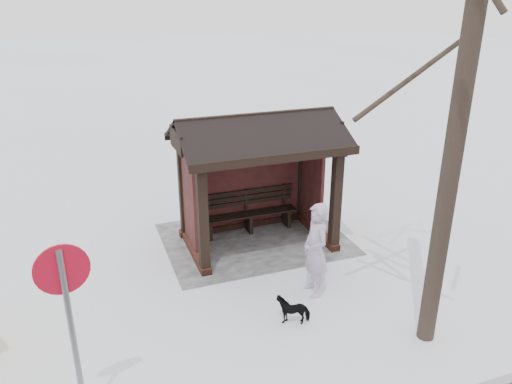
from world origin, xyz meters
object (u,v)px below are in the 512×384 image
pedestrian (316,250)px  dog (293,309)px  bus_shelter (255,153)px  road_sign (67,300)px

pedestrian → dog: 1.21m
bus_shelter → road_sign: bus_shelter is taller
pedestrian → road_sign: (4.32, 1.65, 0.95)m
pedestrian → dog: size_ratio=3.16×
bus_shelter → pedestrian: (-0.30, 2.50, -1.22)m
bus_shelter → pedestrian: 2.80m
dog → road_sign: road_sign is taller
pedestrian → bus_shelter: bearing=-171.4°
bus_shelter → dog: bearing=82.1°
bus_shelter → pedestrian: bearing=96.8°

